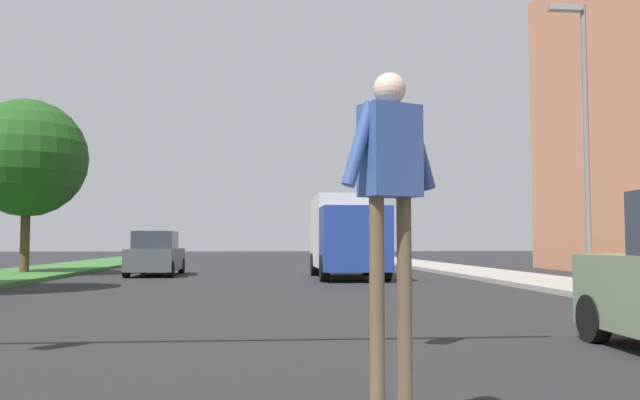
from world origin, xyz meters
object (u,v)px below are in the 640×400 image
Objects in this scene: tree_distant at (27,158)px; street_lamp_right at (582,118)px; truck_box_delivery at (347,234)px; pedestrian_performer at (390,195)px; sedan_midblock at (156,255)px.

tree_distant is 0.92× the size of street_lamp_right.
tree_distant is 1.12× the size of truck_box_delivery.
pedestrian_performer reaches higher than sedan_midblock.
tree_distant is 1.62× the size of sedan_midblock.
pedestrian_performer is at bearing -121.54° from street_lamp_right.
tree_distant is at bearing 113.99° from pedestrian_performer.
sedan_midblock is at bearing 102.58° from pedestrian_performer.
street_lamp_right reaches higher than tree_distant.
tree_distant is at bearing 167.57° from truck_box_delivery.
street_lamp_right is 1.21× the size of truck_box_delivery.
pedestrian_performer is at bearing -66.01° from tree_distant.
street_lamp_right is at bearing -39.73° from sedan_midblock.
truck_box_delivery reaches higher than sedan_midblock.
truck_box_delivery is at bearing 83.53° from pedestrian_performer.
truck_box_delivery reaches higher than pedestrian_performer.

